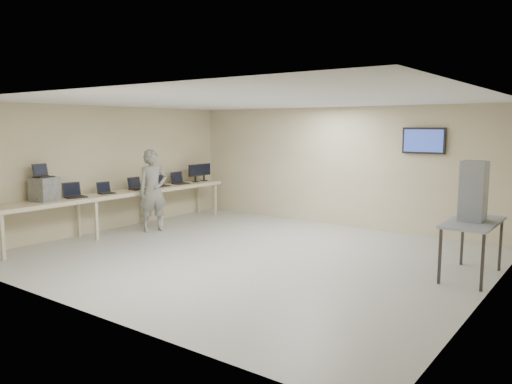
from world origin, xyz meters
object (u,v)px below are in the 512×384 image
Objects in this scene: workbench at (122,195)px; equipment_box at (45,189)px; soldier at (153,191)px; side_table at (473,226)px.

equipment_box is at bearing -92.00° from workbench.
workbench is 0.71m from soldier.
soldier is at bearing -175.17° from side_table.
equipment_box is 7.77m from side_table.
soldier is 6.65m from side_table.
side_table is (7.19, 0.99, -0.01)m from workbench.
soldier reaches higher than equipment_box.
soldier is 1.24× the size of side_table.
side_table is at bearing 8.46° from equipment_box.
equipment_box reaches higher than side_table.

